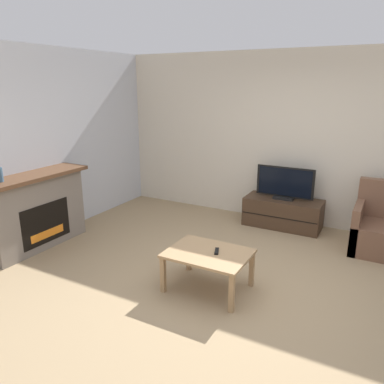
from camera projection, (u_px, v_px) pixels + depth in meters
The scene contains 9 objects.
ground_plane at pixel (238, 289), 4.14m from camera, with size 24.00×24.00×0.00m, color #9E8460.
wall_back at pixel (300, 139), 5.83m from camera, with size 12.00×0.06×2.70m.
wall_left at pixel (33, 146), 5.19m from camera, with size 0.06×12.00×2.70m.
fireplace at pixel (35, 210), 5.09m from camera, with size 0.51×1.53×1.04m.
tv_stand at pixel (283, 213), 5.91m from camera, with size 1.18×0.53×0.45m.
tv at pixel (285, 184), 5.78m from camera, with size 0.89×0.18×0.51m.
armchair at pixel (381, 230), 5.02m from camera, with size 0.70×0.76×0.93m.
coffee_table at pixel (208, 257), 4.04m from camera, with size 0.88×0.66×0.44m.
remote at pixel (217, 251), 4.03m from camera, with size 0.09×0.15×0.02m.
Camera 1 is at (1.30, -3.48, 2.18)m, focal length 35.00 mm.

